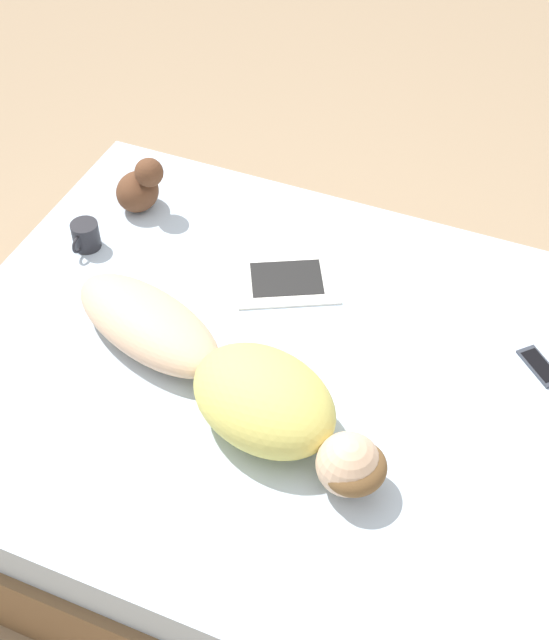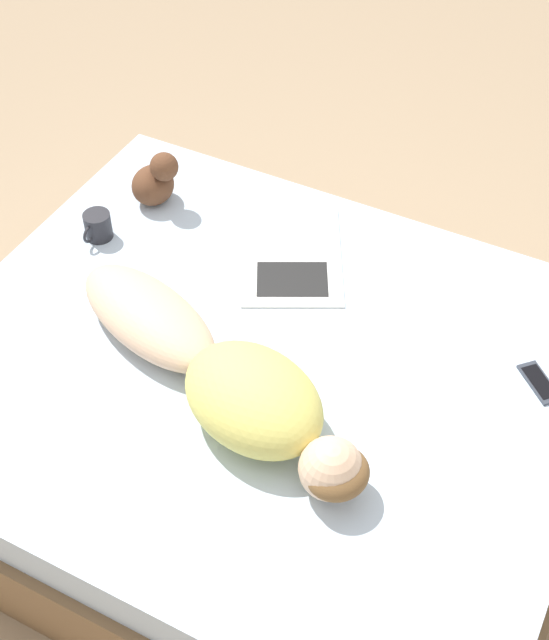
% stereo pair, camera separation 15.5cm
% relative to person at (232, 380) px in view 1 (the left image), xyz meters
% --- Properties ---
extents(ground_plane, '(12.00, 12.00, 0.00)m').
position_rel_person_xyz_m(ground_plane, '(-0.17, 0.02, -0.56)').
color(ground_plane, '#9E8466').
extents(bed, '(1.75, 2.05, 0.47)m').
position_rel_person_xyz_m(bed, '(-0.17, 0.02, -0.33)').
color(bed, brown).
rests_on(bed, ground_plane).
extents(person, '(0.60, 1.18, 0.21)m').
position_rel_person_xyz_m(person, '(0.00, 0.00, 0.00)').
color(person, '#DBB28E').
rests_on(person, bed).
extents(open_magazine, '(0.61, 0.54, 0.01)m').
position_rel_person_xyz_m(open_magazine, '(-0.64, -0.11, -0.09)').
color(open_magazine, white).
rests_on(open_magazine, bed).
extents(coffee_mug, '(0.13, 0.09, 0.10)m').
position_rel_person_xyz_m(coffee_mug, '(-0.43, -0.75, -0.04)').
color(coffee_mug, '#232328').
rests_on(coffee_mug, bed).
extents(cell_phone, '(0.16, 0.16, 0.01)m').
position_rel_person_xyz_m(cell_phone, '(-0.48, 0.80, -0.09)').
color(cell_phone, '#333842').
rests_on(cell_phone, bed).
extents(plush_toy, '(0.17, 0.18, 0.22)m').
position_rel_person_xyz_m(plush_toy, '(-0.69, -0.67, 0.00)').
color(plush_toy, brown).
rests_on(plush_toy, bed).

